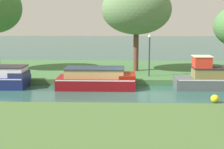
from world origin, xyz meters
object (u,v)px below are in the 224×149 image
maroon_narrowboat (97,79)px  channel_buoy (215,99)px  willow_tree_centre (136,10)px  lamp_post (149,50)px

maroon_narrowboat → channel_buoy: size_ratio=11.33×
willow_tree_centre → lamp_post: 3.85m
maroon_narrowboat → willow_tree_centre: size_ratio=0.76×
lamp_post → channel_buoy: 6.83m
channel_buoy → lamp_post: bearing=118.8°
lamp_post → channel_buoy: lamp_post is taller
maroon_narrowboat → lamp_post: lamp_post is taller
willow_tree_centre → channel_buoy: size_ratio=14.90×
maroon_narrowboat → willow_tree_centre: willow_tree_centre is taller
lamp_post → maroon_narrowboat: bearing=-148.5°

